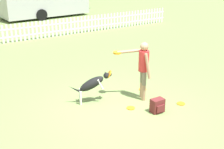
% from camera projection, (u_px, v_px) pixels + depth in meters
% --- Properties ---
extents(ground_plane, '(240.00, 240.00, 0.00)m').
position_uv_depth(ground_plane, '(121.00, 110.00, 8.01)').
color(ground_plane, olive).
extents(handler_person, '(0.82, 0.89, 1.60)m').
position_uv_depth(handler_person, '(143.00, 64.00, 8.28)').
color(handler_person, tan).
rests_on(handler_person, ground_plane).
extents(leaping_dog, '(1.12, 0.56, 0.88)m').
position_uv_depth(leaping_dog, '(93.00, 84.00, 8.22)').
color(leaping_dog, black).
rests_on(leaping_dog, ground_plane).
extents(frisbee_near_handler, '(0.21, 0.21, 0.02)m').
position_uv_depth(frisbee_near_handler, '(131.00, 108.00, 8.07)').
color(frisbee_near_handler, orange).
rests_on(frisbee_near_handler, ground_plane).
extents(frisbee_near_dog, '(0.21, 0.21, 0.02)m').
position_uv_depth(frisbee_near_dog, '(181.00, 104.00, 8.31)').
color(frisbee_near_dog, orange).
rests_on(frisbee_near_dog, ground_plane).
extents(frisbee_midfield, '(0.21, 0.21, 0.02)m').
position_uv_depth(frisbee_midfield, '(143.00, 89.00, 9.19)').
color(frisbee_midfield, orange).
rests_on(frisbee_midfield, ground_plane).
extents(backpack_on_grass, '(0.33, 0.26, 0.36)m').
position_uv_depth(backpack_on_grass, '(158.00, 106.00, 7.83)').
color(backpack_on_grass, maroon).
rests_on(backpack_on_grass, ground_plane).
extents(picket_fence, '(16.58, 0.04, 0.84)m').
position_uv_depth(picket_fence, '(24.00, 32.00, 14.33)').
color(picket_fence, white).
rests_on(picket_fence, ground_plane).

